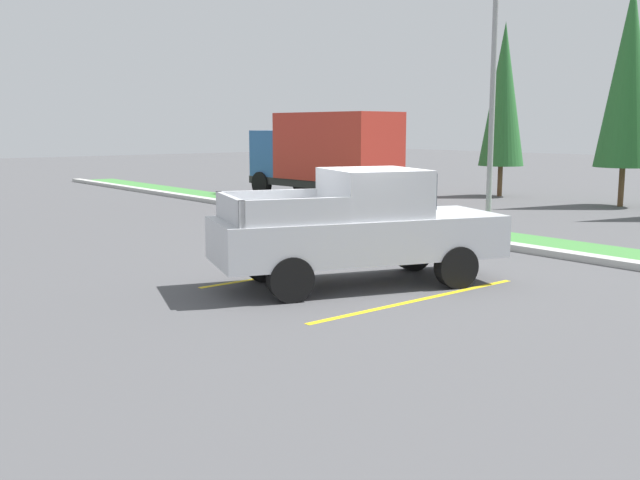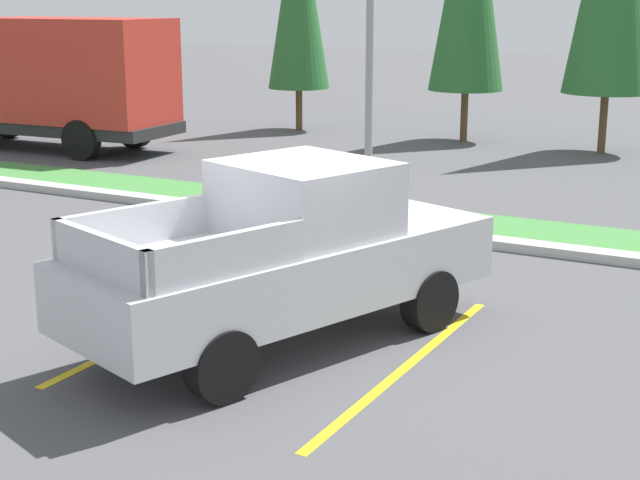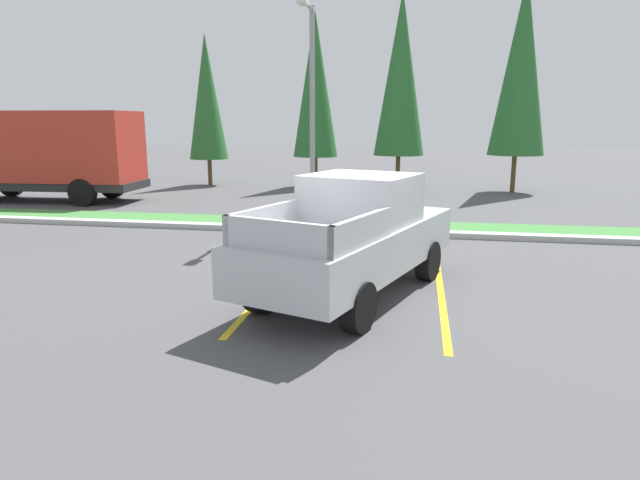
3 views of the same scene
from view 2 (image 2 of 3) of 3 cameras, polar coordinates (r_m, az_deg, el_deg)
name	(u,v)px [view 2 (image 2 of 3)]	position (r m, az deg, el deg)	size (l,w,h in m)	color
ground_plane	(297,332)	(11.49, -1.42, -5.54)	(120.00, 120.00, 0.00)	#4C4C4F
parking_line_near	(178,321)	(11.99, -8.49, -4.81)	(0.12, 4.80, 0.01)	yellow
parking_line_far	(408,365)	(10.53, 5.31, -7.48)	(0.12, 4.80, 0.01)	yellow
curb_strip	(446,237)	(15.82, 7.59, 0.20)	(56.00, 0.40, 0.15)	#B2B2AD
grass_median	(469,226)	(16.83, 8.92, 0.86)	(56.00, 1.80, 0.06)	#42843D
pickup_truck_main	(288,255)	(10.89, -1.90, -0.92)	(3.52, 5.55, 2.10)	black
cargo_truck_distant	(54,79)	(25.98, -15.66, 9.29)	(6.92, 2.79, 3.40)	black
street_light	(366,17)	(16.75, 2.77, 13.21)	(0.24, 1.49, 6.08)	gray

